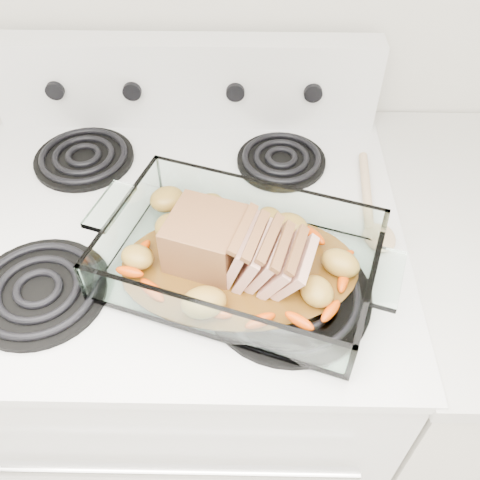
{
  "coord_description": "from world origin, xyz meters",
  "views": [
    {
      "loc": [
        0.12,
        1.01,
        1.59
      ],
      "look_at": [
        0.12,
        1.56,
        0.99
      ],
      "focal_mm": 40.0,
      "sensor_mm": 36.0,
      "label": 1
    }
  ],
  "objects_px": {
    "counter_right": "(473,363)",
    "pork_roast": "(226,249)",
    "baking_dish": "(240,262)",
    "electric_range": "(192,355)"
  },
  "relations": [
    {
      "from": "counter_right",
      "to": "pork_roast",
      "type": "height_order",
      "value": "pork_roast"
    },
    {
      "from": "baking_dish",
      "to": "pork_roast",
      "type": "distance_m",
      "value": 0.04
    },
    {
      "from": "electric_range",
      "to": "pork_roast",
      "type": "height_order",
      "value": "electric_range"
    },
    {
      "from": "baking_dish",
      "to": "pork_roast",
      "type": "height_order",
      "value": "pork_roast"
    },
    {
      "from": "counter_right",
      "to": "baking_dish",
      "type": "height_order",
      "value": "baking_dish"
    },
    {
      "from": "pork_roast",
      "to": "counter_right",
      "type": "bearing_deg",
      "value": 4.6
    },
    {
      "from": "counter_right",
      "to": "pork_roast",
      "type": "bearing_deg",
      "value": -168.5
    },
    {
      "from": "baking_dish",
      "to": "pork_roast",
      "type": "bearing_deg",
      "value": -161.55
    },
    {
      "from": "baking_dish",
      "to": "pork_roast",
      "type": "relative_size",
      "value": 1.82
    },
    {
      "from": "counter_right",
      "to": "baking_dish",
      "type": "distance_m",
      "value": 0.75
    }
  ]
}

